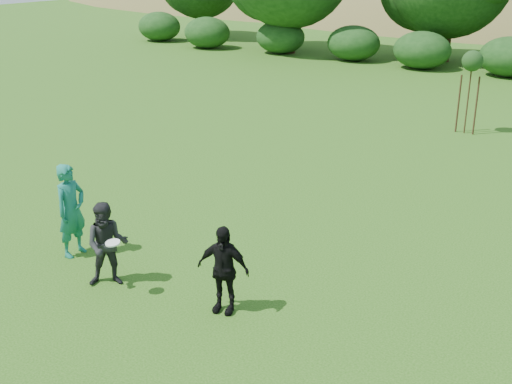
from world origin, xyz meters
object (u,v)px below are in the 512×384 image
at_px(sapling, 472,63).
at_px(player_black, 223,269).
at_px(player_grey, 107,245).
at_px(player_teal, 71,210).

bearing_deg(sapling, player_black, -90.99).
height_order(player_black, sapling, sapling).
bearing_deg(player_grey, player_teal, 122.17).
bearing_deg(player_grey, player_black, -29.02).
distance_m(player_teal, player_grey, 1.65).
xyz_separation_m(player_grey, player_black, (2.38, 0.39, -0.02)).
distance_m(player_grey, sapling, 14.83).
height_order(player_teal, player_black, player_teal).
bearing_deg(player_teal, sapling, -18.97).
relative_size(player_teal, player_grey, 1.19).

